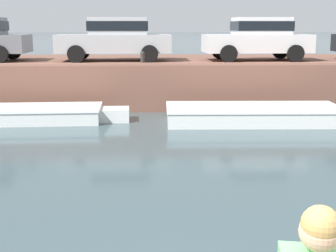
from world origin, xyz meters
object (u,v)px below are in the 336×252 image
at_px(car_centre_white, 258,37).
at_px(mooring_bollard_mid, 143,58).
at_px(boat_moored_central_white, 261,114).
at_px(car_left_inner_silver, 116,37).
at_px(boat_moored_west_white, 33,114).

height_order(car_centre_white, mooring_bollard_mid, car_centre_white).
bearing_deg(boat_moored_central_white, mooring_bollard_mid, 149.29).
xyz_separation_m(boat_moored_central_white, car_left_inner_silver, (-4.44, 3.99, 2.10)).
bearing_deg(car_centre_white, mooring_bollard_mid, -154.93).
xyz_separation_m(boat_moored_central_white, car_centre_white, (0.72, 3.99, 2.10)).
bearing_deg(car_left_inner_silver, car_centre_white, 0.01).
height_order(boat_moored_west_white, car_left_inner_silver, car_left_inner_silver).
bearing_deg(car_centre_white, car_left_inner_silver, -179.99).
distance_m(boat_moored_central_white, mooring_bollard_mid, 4.28).
bearing_deg(boat_moored_west_white, car_left_inner_silver, 59.02).
xyz_separation_m(boat_moored_west_white, car_left_inner_silver, (2.18, 3.63, 2.12)).
distance_m(boat_moored_west_white, car_left_inner_silver, 4.74).
distance_m(car_centre_white, mooring_bollard_mid, 4.64).
relative_size(boat_moored_west_white, car_left_inner_silver, 1.27).
xyz_separation_m(boat_moored_west_white, boat_moored_central_white, (6.62, -0.36, 0.02)).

